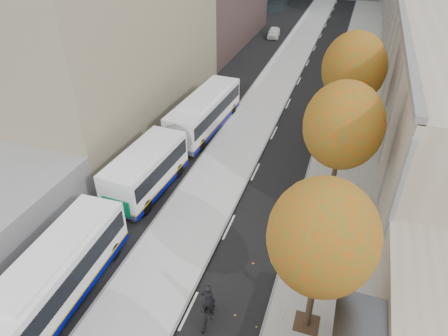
% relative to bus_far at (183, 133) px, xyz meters
% --- Properties ---
extents(bus_platform, '(4.25, 150.00, 0.15)m').
position_rel_bus_far_xyz_m(bus_platform, '(3.55, 10.01, -1.49)').
color(bus_platform, silver).
rests_on(bus_platform, ground).
extents(sidewalk, '(4.75, 150.00, 0.08)m').
position_rel_bus_far_xyz_m(sidewalk, '(11.55, 10.01, -1.52)').
color(sidewalk, gray).
rests_on(sidewalk, ground).
extents(tree_c, '(4.20, 4.20, 7.28)m').
position_rel_bus_far_xyz_m(tree_c, '(11.03, -11.99, 3.69)').
color(tree_c, black).
rests_on(tree_c, sidewalk).
extents(tree_d, '(4.40, 4.40, 7.60)m').
position_rel_bus_far_xyz_m(tree_d, '(11.03, -2.99, 3.91)').
color(tree_d, black).
rests_on(tree_d, sidewalk).
extents(tree_e, '(4.60, 4.60, 7.92)m').
position_rel_bus_far_xyz_m(tree_e, '(11.03, 6.01, 4.12)').
color(tree_e, black).
rests_on(tree_e, sidewalk).
extents(bus_far, '(3.47, 17.27, 2.86)m').
position_rel_bus_far_xyz_m(bus_far, '(0.00, 0.00, 0.00)').
color(bus_far, white).
rests_on(bus_far, ground).
extents(cyclist, '(0.69, 1.84, 2.33)m').
position_rel_bus_far_xyz_m(cyclist, '(6.83, -13.18, -0.70)').
color(cyclist, black).
rests_on(cyclist, ground).
extents(distant_car, '(1.99, 4.03, 1.32)m').
position_rel_bus_far_xyz_m(distant_car, '(-0.42, 32.39, -0.90)').
color(distant_car, white).
rests_on(distant_car, ground).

